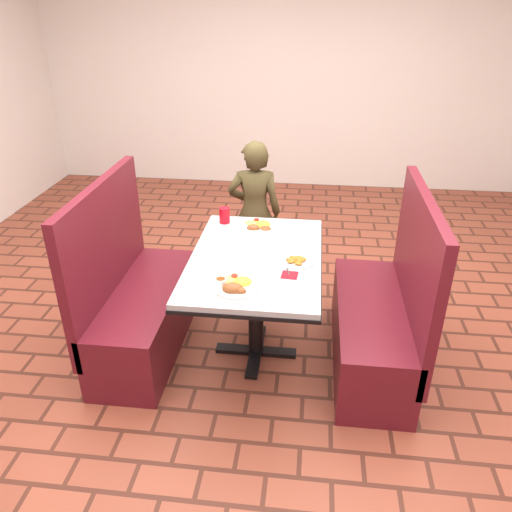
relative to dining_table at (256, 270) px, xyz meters
name	(u,v)px	position (x,y,z in m)	size (l,w,h in m)	color
room	(256,54)	(0.00, 0.00, 1.26)	(7.00, 7.04, 2.82)	brown
dining_table	(256,270)	(0.00, 0.00, 0.00)	(0.81, 1.21, 0.75)	#AEB0B3
booth_bench_left	(138,305)	(-0.80, 0.00, -0.32)	(0.47, 1.20, 1.17)	maroon
booth_bench_right	(380,321)	(0.80, 0.00, -0.32)	(0.47, 1.20, 1.17)	maroon
diner_person	(255,213)	(-0.14, 1.05, -0.06)	(0.44, 0.29, 1.20)	brown
near_dinner_plate	(235,283)	(-0.07, -0.39, 0.12)	(0.26, 0.26, 0.08)	white
far_dinner_plate	(258,225)	(-0.03, 0.42, 0.12)	(0.26, 0.26, 0.07)	white
plantain_plate	(297,261)	(0.26, -0.06, 0.11)	(0.19, 0.19, 0.03)	white
maroon_napkin	(290,275)	(0.22, -0.21, 0.10)	(0.09, 0.09, 0.00)	maroon
spoon_utensil	(287,270)	(0.20, -0.16, 0.10)	(0.01, 0.12, 0.00)	silver
red_tumbler	(225,215)	(-0.28, 0.48, 0.15)	(0.07, 0.07, 0.11)	red
paper_napkin	(299,299)	(0.28, -0.47, 0.10)	(0.19, 0.14, 0.01)	white
knife_utensil	(229,284)	(-0.11, -0.37, 0.11)	(0.01, 0.16, 0.00)	#BCBCC1
fork_utensil	(240,283)	(-0.05, -0.35, 0.11)	(0.01, 0.16, 0.00)	silver
lettuce_shreds	(263,252)	(0.04, 0.06, 0.10)	(0.28, 0.32, 0.00)	#76AC45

